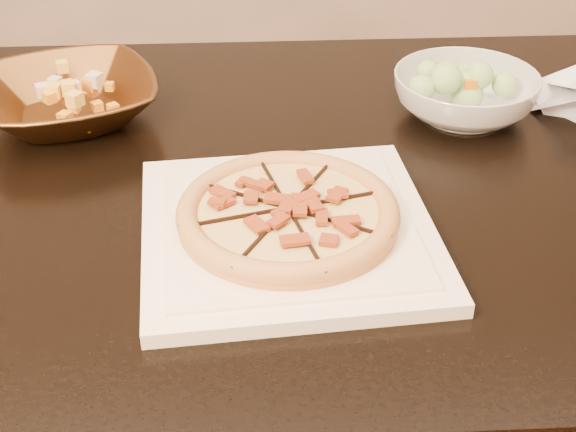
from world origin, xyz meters
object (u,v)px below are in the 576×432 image
at_px(plate, 288,230).
at_px(bronze_bowl, 68,100).
at_px(dining_table, 209,235).
at_px(pizza, 288,213).
at_px(salad_bowl, 465,95).

distance_m(plate, bronze_bowl, 0.44).
xyz_separation_m(dining_table, bronze_bowl, (-0.21, 0.16, 0.13)).
bearing_deg(dining_table, plate, -54.73).
xyz_separation_m(dining_table, plate, (0.11, -0.15, 0.11)).
bearing_deg(pizza, dining_table, 125.27).
bearing_deg(pizza, salad_bowl, 48.55).
bearing_deg(plate, pizza, 155.39).
distance_m(pizza, salad_bowl, 0.40).
distance_m(plate, salad_bowl, 0.40).
bearing_deg(dining_table, pizza, -54.73).
bearing_deg(plate, salad_bowl, 48.56).
bearing_deg(pizza, bronze_bowl, 135.26).
height_order(plate, salad_bowl, salad_bowl).
bearing_deg(salad_bowl, bronze_bowl, 179.41).
bearing_deg(bronze_bowl, plate, -44.73).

